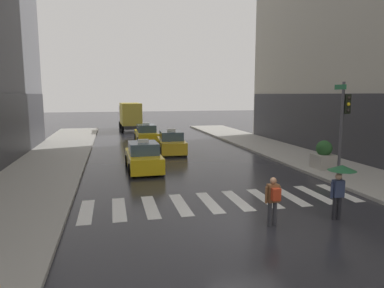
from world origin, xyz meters
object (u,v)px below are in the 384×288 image
object	(u,v)px
taxi_lead	(143,157)
box_truck	(130,115)
pedestrian_with_backpack	(273,198)
planter_near_corner	(324,156)
taxi_second	(171,143)
pedestrian_with_umbrella	(341,177)
traffic_light_pole	(344,117)
taxi_third	(146,134)

from	to	relation	value
taxi_lead	box_truck	world-z (taller)	box_truck
pedestrian_with_backpack	planter_near_corner	world-z (taller)	planter_near_corner
taxi_second	pedestrian_with_umbrella	size ratio (longest dim) A/B	2.38
taxi_lead	box_truck	bearing A→B (deg)	88.80
box_truck	traffic_light_pole	bearing A→B (deg)	-72.02
taxi_lead	pedestrian_with_backpack	xyz separation A→B (m)	(3.36, -9.67, 0.25)
taxi_second	box_truck	bearing A→B (deg)	97.27
pedestrian_with_backpack	planter_near_corner	bearing A→B (deg)	46.48
pedestrian_with_umbrella	taxi_lead	bearing A→B (deg)	121.46
taxi_lead	pedestrian_with_backpack	distance (m)	10.24
taxi_second	box_truck	xyz separation A→B (m)	(-2.14, 16.74, 1.13)
pedestrian_with_umbrella	planter_near_corner	xyz separation A→B (m)	(4.14, 6.98, -0.64)
taxi_second	taxi_third	xyz separation A→B (m)	(-1.26, 6.06, 0.00)
taxi_second	planter_near_corner	world-z (taller)	taxi_second
taxi_second	taxi_lead	bearing A→B (deg)	-115.22
pedestrian_with_umbrella	planter_near_corner	size ratio (longest dim) A/B	1.21
taxi_second	pedestrian_with_umbrella	bearing A→B (deg)	-77.77
taxi_lead	planter_near_corner	world-z (taller)	taxi_lead
traffic_light_pole	taxi_lead	bearing A→B (deg)	151.53
box_truck	pedestrian_with_umbrella	distance (m)	32.34
planter_near_corner	pedestrian_with_umbrella	bearing A→B (deg)	-120.68
taxi_third	pedestrian_with_umbrella	bearing A→B (deg)	-77.89
box_truck	pedestrian_with_umbrella	xyz separation A→B (m)	(5.42, -31.88, -0.34)
pedestrian_with_backpack	taxi_lead	bearing A→B (deg)	109.15
taxi_lead	traffic_light_pole	bearing A→B (deg)	-28.47
traffic_light_pole	planter_near_corner	bearing A→B (deg)	73.96
taxi_second	taxi_third	world-z (taller)	same
taxi_lead	taxi_second	bearing A→B (deg)	64.78
taxi_lead	planter_near_corner	bearing A→B (deg)	-14.75
pedestrian_with_backpack	taxi_third	bearing A→B (deg)	95.42
taxi_third	traffic_light_pole	bearing A→B (deg)	-64.34
taxi_third	pedestrian_with_backpack	size ratio (longest dim) A/B	2.76
taxi_second	box_truck	world-z (taller)	box_truck
taxi_second	planter_near_corner	bearing A→B (deg)	-47.72
taxi_second	pedestrian_with_backpack	xyz separation A→B (m)	(0.75, -15.19, 0.25)
taxi_third	planter_near_corner	bearing A→B (deg)	-58.57
taxi_lead	box_truck	size ratio (longest dim) A/B	0.60
taxi_lead	taxi_second	size ratio (longest dim) A/B	0.99
pedestrian_with_umbrella	planter_near_corner	distance (m)	8.14
taxi_second	planter_near_corner	xyz separation A→B (m)	(7.43, -8.17, 0.15)
traffic_light_pole	taxi_third	xyz separation A→B (m)	(-7.99, 16.64, -2.53)
traffic_light_pole	pedestrian_with_backpack	world-z (taller)	traffic_light_pole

